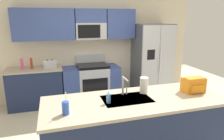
% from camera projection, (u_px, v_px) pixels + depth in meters
% --- Properties ---
extents(ground_plane, '(9.00, 9.00, 0.00)m').
position_uv_depth(ground_plane, '(122.00, 137.00, 3.51)').
color(ground_plane, beige).
rests_on(ground_plane, ground).
extents(kitchen_wall_unit, '(5.20, 0.43, 2.60)m').
position_uv_depth(kitchen_wall_unit, '(89.00, 40.00, 5.03)').
color(kitchen_wall_unit, beige).
rests_on(kitchen_wall_unit, ground).
extents(back_counter, '(1.20, 0.63, 0.90)m').
position_uv_depth(back_counter, '(36.00, 87.00, 4.66)').
color(back_counter, '#1E2A4D').
rests_on(back_counter, ground).
extents(range_oven, '(1.36, 0.61, 1.10)m').
position_uv_depth(range_oven, '(91.00, 83.00, 5.02)').
color(range_oven, '#B7BABF').
rests_on(range_oven, ground).
extents(refrigerator, '(0.90, 0.76, 1.85)m').
position_uv_depth(refrigerator, '(152.00, 60.00, 5.27)').
color(refrigerator, '#4C4F54').
rests_on(refrigerator, ground).
extents(island_counter, '(2.52, 0.95, 0.90)m').
position_uv_depth(island_counter, '(134.00, 128.00, 2.94)').
color(island_counter, '#1E2A4D').
rests_on(island_counter, ground).
extents(toaster, '(0.28, 0.16, 0.18)m').
position_uv_depth(toaster, '(50.00, 64.00, 4.58)').
color(toaster, '#B7BABF').
rests_on(toaster, back_counter).
extents(pepper_mill, '(0.05, 0.05, 0.24)m').
position_uv_depth(pepper_mill, '(31.00, 63.00, 4.51)').
color(pepper_mill, '#B2332D').
rests_on(pepper_mill, back_counter).
extents(bottle_pink, '(0.06, 0.06, 0.24)m').
position_uv_depth(bottle_pink, '(22.00, 64.00, 4.43)').
color(bottle_pink, '#EA4C93').
rests_on(bottle_pink, back_counter).
extents(sink_faucet, '(0.08, 0.21, 0.28)m').
position_uv_depth(sink_faucet, '(124.00, 84.00, 2.93)').
color(sink_faucet, '#B7BABF').
rests_on(sink_faucet, island_counter).
extents(drink_cup_blue, '(0.08, 0.08, 0.28)m').
position_uv_depth(drink_cup_blue, '(66.00, 108.00, 2.37)').
color(drink_cup_blue, blue).
rests_on(drink_cup_blue, island_counter).
extents(soap_dispenser, '(0.06, 0.06, 0.17)m').
position_uv_depth(soap_dispenser, '(108.00, 98.00, 2.69)').
color(soap_dispenser, '#4C8CD8').
rests_on(soap_dispenser, island_counter).
extents(paper_towel_roll, '(0.12, 0.12, 0.24)m').
position_uv_depth(paper_towel_roll, '(144.00, 85.00, 3.04)').
color(paper_towel_roll, white).
rests_on(paper_towel_roll, island_counter).
extents(backpack, '(0.32, 0.22, 0.23)m').
position_uv_depth(backpack, '(193.00, 85.00, 3.08)').
color(backpack, orange).
rests_on(backpack, island_counter).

